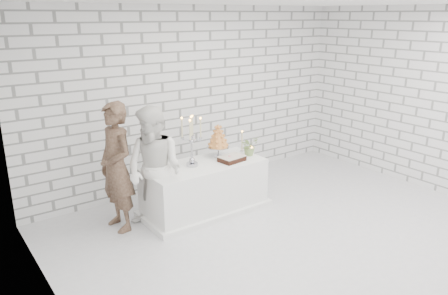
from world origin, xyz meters
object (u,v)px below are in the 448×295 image
at_px(candelabra, 192,141).
at_px(croquembouche, 218,140).
at_px(groom, 116,167).
at_px(bride, 155,170).
at_px(cake_table, 205,187).

height_order(candelabra, croquembouche, candelabra).
bearing_deg(candelabra, groom, 168.34).
relative_size(groom, croquembouche, 3.40).
bearing_deg(bride, groom, -156.06).
xyz_separation_m(candelabra, croquembouche, (0.55, 0.12, -0.11)).
height_order(cake_table, bride, bride).
height_order(cake_table, groom, groom).
height_order(bride, croquembouche, bride).
bearing_deg(groom, croquembouche, 80.89).
distance_m(cake_table, croquembouche, 0.74).
bearing_deg(croquembouche, bride, -169.14).
bearing_deg(groom, candelabra, 72.64).
xyz_separation_m(cake_table, croquembouche, (0.35, 0.15, 0.64)).
bearing_deg(bride, croquembouche, 73.86).
relative_size(bride, croquembouche, 3.28).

